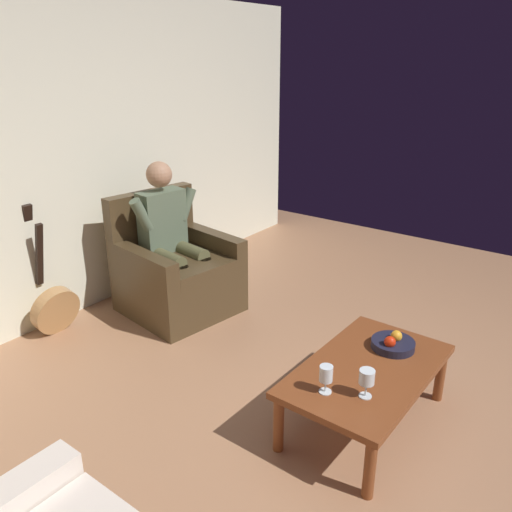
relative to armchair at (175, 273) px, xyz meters
The scene contains 9 objects.
ground_plane 2.26m from the armchair, 80.83° to the left, with size 6.87×6.87×0.00m, color #A0704F.
wall_back 1.23m from the armchair, 62.32° to the right, with size 5.77×0.06×2.57m, color beige.
armchair is the anchor object (origin of this frame).
person_seated 0.36m from the armchair, 98.57° to the right, with size 0.65×0.59×1.26m.
coffee_table 2.02m from the armchair, 77.49° to the left, with size 1.11×0.67×0.39m.
guitar 1.00m from the armchair, 28.94° to the right, with size 0.38×0.31×1.03m.
wine_glass_near 2.05m from the armchair, 67.31° to the left, with size 0.07×0.07×0.16m.
wine_glass_far 2.20m from the armchair, 71.43° to the left, with size 0.08×0.08×0.16m.
fruit_bowl 2.01m from the armchair, 85.66° to the left, with size 0.26×0.26×0.11m.
Camera 1 is at (2.53, 0.76, 2.07)m, focal length 36.59 mm.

